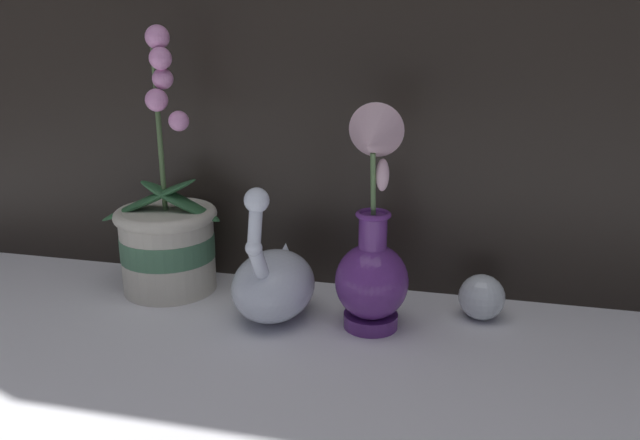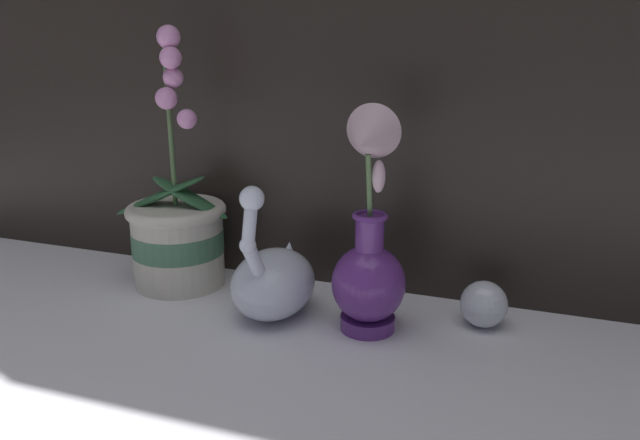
{
  "view_description": "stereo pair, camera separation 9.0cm",
  "coord_description": "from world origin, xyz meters",
  "px_view_note": "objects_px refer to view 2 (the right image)",
  "views": [
    {
      "loc": [
        0.23,
        -0.72,
        0.41
      ],
      "look_at": [
        0.03,
        0.12,
        0.15
      ],
      "focal_mm": 35.0,
      "sensor_mm": 36.0,
      "label": 1
    },
    {
      "loc": [
        0.32,
        -0.69,
        0.41
      ],
      "look_at": [
        0.03,
        0.12,
        0.15
      ],
      "focal_mm": 35.0,
      "sensor_mm": 36.0,
      "label": 2
    }
  ],
  "objects_px": {
    "swan_figurine": "(274,279)",
    "blue_vase": "(368,252)",
    "glass_sphere": "(484,304)",
    "orchid_potted_plant": "(178,232)"
  },
  "relations": [
    {
      "from": "swan_figurine",
      "to": "blue_vase",
      "type": "xyz_separation_m",
      "value": [
        0.14,
        -0.01,
        0.06
      ]
    },
    {
      "from": "swan_figurine",
      "to": "glass_sphere",
      "type": "xyz_separation_m",
      "value": [
        0.3,
        0.06,
        -0.02
      ]
    },
    {
      "from": "swan_figurine",
      "to": "glass_sphere",
      "type": "height_order",
      "value": "swan_figurine"
    },
    {
      "from": "swan_figurine",
      "to": "glass_sphere",
      "type": "relative_size",
      "value": 3.15
    },
    {
      "from": "glass_sphere",
      "to": "blue_vase",
      "type": "bearing_deg",
      "value": -155.17
    },
    {
      "from": "glass_sphere",
      "to": "orchid_potted_plant",
      "type": "bearing_deg",
      "value": -179.3
    },
    {
      "from": "blue_vase",
      "to": "glass_sphere",
      "type": "distance_m",
      "value": 0.19
    },
    {
      "from": "orchid_potted_plant",
      "to": "glass_sphere",
      "type": "xyz_separation_m",
      "value": [
        0.5,
        0.01,
        -0.06
      ]
    },
    {
      "from": "orchid_potted_plant",
      "to": "glass_sphere",
      "type": "distance_m",
      "value": 0.5
    },
    {
      "from": "swan_figurine",
      "to": "blue_vase",
      "type": "bearing_deg",
      "value": -2.77
    }
  ]
}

